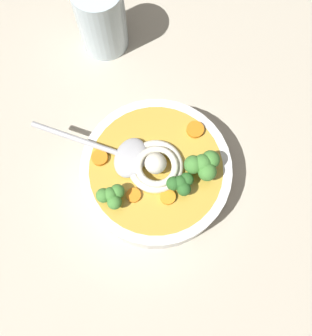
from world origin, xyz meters
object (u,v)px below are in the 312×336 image
object	(u,v)px
noodle_pile	(157,165)
drinking_glass	(101,18)
soup_bowl	(156,173)
soup_spoon	(121,154)

from	to	relation	value
noodle_pile	drinking_glass	distance (cm)	26.11
soup_bowl	drinking_glass	xyz separation A→B (cm)	(4.06, 25.83, 3.08)
soup_bowl	drinking_glass	size ratio (longest dim) A/B	1.77
soup_bowl	soup_spoon	distance (cm)	6.28
noodle_pile	drinking_glass	xyz separation A→B (cm)	(3.93, 25.80, -0.78)
soup_bowl	noodle_pile	bearing A→B (deg)	10.58
soup_bowl	drinking_glass	distance (cm)	26.33
soup_bowl	soup_spoon	size ratio (longest dim) A/B	1.42
soup_bowl	soup_spoon	xyz separation A→B (cm)	(-3.43, 3.83, 3.60)
noodle_pile	soup_spoon	world-z (taller)	noodle_pile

